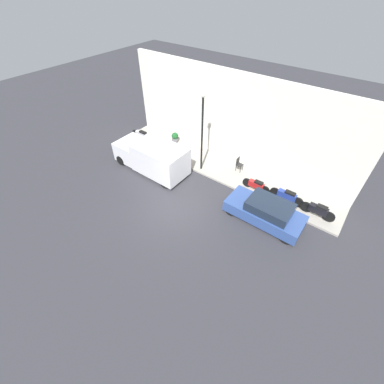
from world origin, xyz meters
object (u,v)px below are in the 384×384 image
object	(u,v)px
scooter_silver	(142,135)
potted_plant	(175,137)
motorcycle_red	(256,185)
streetlamp	(202,126)
parked_car	(266,212)
cafe_chair	(239,163)
motorcycle_blue	(287,196)
delivery_van	(151,156)
motorcycle_black	(318,210)

from	to	relation	value
scooter_silver	potted_plant	size ratio (longest dim) A/B	2.69
motorcycle_red	streetlamp	distance (m)	4.83
parked_car	cafe_chair	distance (m)	4.43
scooter_silver	potted_plant	distance (m)	2.62
motorcycle_blue	streetlamp	xyz separation A→B (m)	(-0.38, 5.82, 2.71)
delivery_van	motorcycle_red	bearing A→B (deg)	-72.16
motorcycle_red	streetlamp	bearing A→B (deg)	93.25
cafe_chair	scooter_silver	bearing A→B (deg)	97.48
motorcycle_red	scooter_silver	size ratio (longest dim) A/B	0.84
motorcycle_black	streetlamp	xyz separation A→B (m)	(-0.30, 7.62, 2.70)
cafe_chair	delivery_van	bearing A→B (deg)	124.34
parked_car	cafe_chair	world-z (taller)	parked_car
parked_car	potted_plant	world-z (taller)	parked_car
parked_car	potted_plant	distance (m)	9.55
delivery_van	streetlamp	bearing A→B (deg)	-54.52
motorcycle_black	cafe_chair	world-z (taller)	cafe_chair
parked_car	scooter_silver	bearing A→B (deg)	80.48
motorcycle_black	cafe_chair	size ratio (longest dim) A/B	1.92
delivery_van	motorcycle_blue	distance (m)	8.82
motorcycle_black	streetlamp	size ratio (longest dim) A/B	0.36
motorcycle_red	delivery_van	bearing A→B (deg)	107.84
cafe_chair	potted_plant	bearing A→B (deg)	87.90
motorcycle_black	potted_plant	world-z (taller)	motorcycle_black
delivery_van	streetlamp	xyz separation A→B (m)	(1.92, -2.69, 2.25)
motorcycle_red	potted_plant	xyz separation A→B (m)	(1.34, 7.57, -0.01)
motorcycle_blue	cafe_chair	bearing A→B (deg)	75.43
motorcycle_blue	cafe_chair	xyz separation A→B (m)	(0.97, 3.73, 0.11)
motorcycle_red	motorcycle_blue	size ratio (longest dim) A/B	0.88
scooter_silver	potted_plant	world-z (taller)	potted_plant
parked_car	motorcycle_blue	size ratio (longest dim) A/B	2.07
motorcycle_red	cafe_chair	world-z (taller)	cafe_chair
motorcycle_red	scooter_silver	bearing A→B (deg)	89.56
motorcycle_black	scooter_silver	bearing A→B (deg)	89.99
motorcycle_red	cafe_chair	xyz separation A→B (m)	(1.13, 1.87, 0.15)
motorcycle_blue	cafe_chair	size ratio (longest dim) A/B	2.08
parked_car	delivery_van	size ratio (longest dim) A/B	0.80
parked_car	streetlamp	size ratio (longest dim) A/B	0.80
delivery_van	motorcycle_blue	size ratio (longest dim) A/B	2.59
motorcycle_black	cafe_chair	distance (m)	5.63
motorcycle_red	cafe_chair	size ratio (longest dim) A/B	1.83
motorcycle_red	streetlamp	world-z (taller)	streetlamp
scooter_silver	cafe_chair	bearing A→B (deg)	-82.52
delivery_van	motorcycle_red	size ratio (longest dim) A/B	2.96
motorcycle_blue	potted_plant	size ratio (longest dim) A/B	2.58
potted_plant	cafe_chair	world-z (taller)	cafe_chair
motorcycle_black	streetlamp	distance (m)	8.09
scooter_silver	streetlamp	bearing A→B (deg)	-92.91
delivery_van	streetlamp	world-z (taller)	streetlamp
delivery_van	motorcycle_black	distance (m)	10.55
parked_car	delivery_van	world-z (taller)	delivery_van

